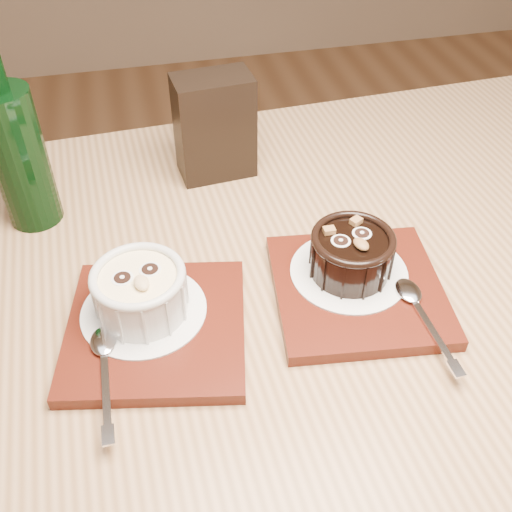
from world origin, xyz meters
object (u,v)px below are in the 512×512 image
at_px(ramekin_dark, 352,252).
at_px(condiment_stand, 215,127).
at_px(tray_left, 156,328).
at_px(ramekin_white, 140,290).
at_px(tray_right, 358,290).
at_px(table, 278,348).
at_px(green_bottle, 18,153).

xyz_separation_m(ramekin_dark, condiment_stand, (-0.10, 0.25, 0.02)).
xyz_separation_m(tray_left, ramekin_white, (-0.01, 0.02, 0.04)).
distance_m(tray_left, tray_right, 0.22).
height_order(table, tray_right, tray_right).
bearing_deg(condiment_stand, ramekin_dark, -67.34).
height_order(table, tray_left, tray_left).
bearing_deg(tray_right, ramekin_white, 176.51).
relative_size(tray_left, ramekin_dark, 1.99).
bearing_deg(condiment_stand, tray_right, -68.29).
bearing_deg(table, tray_left, -170.74).
distance_m(tray_right, condiment_stand, 0.30).
distance_m(table, condiment_stand, 0.30).
height_order(ramekin_white, tray_right, ramekin_white).
relative_size(table, ramekin_dark, 13.67).
xyz_separation_m(tray_right, ramekin_dark, (-0.00, 0.02, 0.04)).
distance_m(ramekin_white, tray_right, 0.23).
distance_m(tray_left, ramekin_dark, 0.22).
bearing_deg(table, ramekin_white, -178.86).
xyz_separation_m(tray_left, condiment_stand, (0.11, 0.28, 0.06)).
distance_m(ramekin_dark, condiment_stand, 0.27).
xyz_separation_m(tray_right, green_bottle, (-0.35, 0.22, 0.09)).
distance_m(table, tray_left, 0.17).
bearing_deg(tray_left, ramekin_dark, 7.01).
xyz_separation_m(table, condiment_stand, (-0.02, 0.25, 0.16)).
bearing_deg(tray_right, condiment_stand, 111.71).
height_order(table, ramekin_white, ramekin_white).
bearing_deg(ramekin_white, tray_right, -16.09).
xyz_separation_m(table, tray_right, (0.08, -0.02, 0.10)).
distance_m(tray_left, condiment_stand, 0.30).
relative_size(table, ramekin_white, 13.01).
height_order(table, condiment_stand, condiment_stand).
relative_size(ramekin_white, condiment_stand, 0.68).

